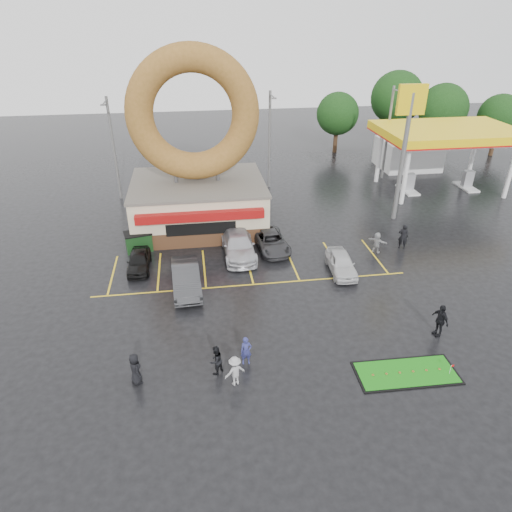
{
  "coord_description": "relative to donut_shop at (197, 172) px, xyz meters",
  "views": [
    {
      "loc": [
        -3.38,
        -20.87,
        15.4
      ],
      "look_at": [
        0.12,
        3.12,
        2.2
      ],
      "focal_mm": 32.0,
      "sensor_mm": 36.0,
      "label": 1
    }
  ],
  "objects": [
    {
      "name": "person_walker_near",
      "position": [
        12.3,
        -6.48,
        -3.7
      ],
      "size": [
        1.33,
        1.3,
        1.52
      ],
      "primitive_type": "imported",
      "rotation": [
        0.0,
        0.0,
        2.38
      ],
      "color": "#969699",
      "rests_on": "ground"
    },
    {
      "name": "streetlight_left",
      "position": [
        -7.0,
        6.95,
        0.32
      ],
      "size": [
        0.4,
        2.21,
        9.0
      ],
      "color": "slate",
      "rests_on": "ground"
    },
    {
      "name": "car_grey",
      "position": [
        4.94,
        -4.97,
        -3.84
      ],
      "size": [
        2.42,
        4.64,
        1.25
      ],
      "primitive_type": "imported",
      "rotation": [
        0.0,
        0.0,
        0.08
      ],
      "color": "#323235",
      "rests_on": "ground"
    },
    {
      "name": "donut_shop",
      "position": [
        0.0,
        0.0,
        0.0
      ],
      "size": [
        10.2,
        8.7,
        13.5
      ],
      "color": "#472B19",
      "rests_on": "ground"
    },
    {
      "name": "person_hoodie",
      "position": [
        0.95,
        -18.05,
        -3.69
      ],
      "size": [
        1.14,
        0.9,
        1.55
      ],
      "primitive_type": "imported",
      "rotation": [
        0.0,
        0.0,
        3.51
      ],
      "color": "#939396",
      "rests_on": "ground"
    },
    {
      "name": "car_white",
      "position": [
        8.95,
        -8.82,
        -3.81
      ],
      "size": [
        1.78,
        3.94,
        1.31
      ],
      "primitive_type": "imported",
      "rotation": [
        0.0,
        0.0,
        -0.06
      ],
      "color": "silver",
      "rests_on": "ground"
    },
    {
      "name": "tree_far_a",
      "position": [
        29.0,
        17.03,
        0.72
      ],
      "size": [
        5.6,
        5.6,
        8.0
      ],
      "color": "#332114",
      "rests_on": "ground"
    },
    {
      "name": "tree_far_b",
      "position": [
        35.0,
        15.03,
        0.07
      ],
      "size": [
        4.9,
        4.9,
        7.0
      ],
      "color": "#332114",
      "rests_on": "ground"
    },
    {
      "name": "tree_far_c",
      "position": [
        25.0,
        21.03,
        1.37
      ],
      "size": [
        6.3,
        6.3,
        9.0
      ],
      "color": "#332114",
      "rests_on": "ground"
    },
    {
      "name": "car_black",
      "position": [
        -4.28,
        -6.51,
        -3.86
      ],
      "size": [
        1.48,
        3.59,
        1.22
      ],
      "primitive_type": "imported",
      "rotation": [
        0.0,
        0.0,
        -0.01
      ],
      "color": "black",
      "rests_on": "ground"
    },
    {
      "name": "person_bystander",
      "position": [
        -3.59,
        -17.29,
        -3.65
      ],
      "size": [
        0.8,
        0.94,
        1.63
      ],
      "primitive_type": "imported",
      "rotation": [
        0.0,
        0.0,
        1.99
      ],
      "color": "black",
      "rests_on": "ground"
    },
    {
      "name": "shell_sign",
      "position": [
        16.0,
        -0.97,
        2.91
      ],
      "size": [
        2.2,
        0.36,
        10.6
      ],
      "color": "slate",
      "rests_on": "ground"
    },
    {
      "name": "ground",
      "position": [
        3.0,
        -12.97,
        -4.46
      ],
      "size": [
        120.0,
        120.0,
        0.0
      ],
      "primitive_type": "plane",
      "color": "black",
      "rests_on": "ground"
    },
    {
      "name": "person_cameraman",
      "position": [
        12.03,
        -15.98,
        -3.52
      ],
      "size": [
        0.72,
        1.18,
        1.88
      ],
      "primitive_type": "imported",
      "rotation": [
        0.0,
        0.0,
        -1.32
      ],
      "color": "black",
      "rests_on": "ground"
    },
    {
      "name": "car_silver",
      "position": [
        2.51,
        -5.45,
        -3.69
      ],
      "size": [
        2.21,
        5.33,
        1.54
      ],
      "primitive_type": "imported",
      "rotation": [
        0.0,
        0.0,
        0.01
      ],
      "color": "#B7B6BC",
      "rests_on": "ground"
    },
    {
      "name": "gas_station",
      "position": [
        23.0,
        7.97,
        -0.77
      ],
      "size": [
        12.3,
        13.65,
        5.9
      ],
      "color": "silver",
      "rests_on": "ground"
    },
    {
      "name": "tree_far_d",
      "position": [
        17.0,
        19.03,
        0.07
      ],
      "size": [
        4.9,
        4.9,
        7.0
      ],
      "color": "#332114",
      "rests_on": "ground"
    },
    {
      "name": "person_walker_far",
      "position": [
        14.39,
        -6.16,
        -3.52
      ],
      "size": [
        0.82,
        0.72,
        1.89
      ],
      "primitive_type": "imported",
      "rotation": [
        0.0,
        0.0,
        2.65
      ],
      "color": "black",
      "rests_on": "ground"
    },
    {
      "name": "streetlight_right",
      "position": [
        19.0,
        8.95,
        0.32
      ],
      "size": [
        0.4,
        2.21,
        9.0
      ],
      "color": "slate",
      "rests_on": "ground"
    },
    {
      "name": "streetlight_mid",
      "position": [
        7.0,
        7.95,
        0.32
      ],
      "size": [
        0.4,
        2.21,
        9.0
      ],
      "color": "slate",
      "rests_on": "ground"
    },
    {
      "name": "car_dgrey",
      "position": [
        -1.18,
        -9.47,
        -3.68
      ],
      "size": [
        1.91,
        4.85,
        1.57
      ],
      "primitive_type": "imported",
      "rotation": [
        0.0,
        0.0,
        0.05
      ],
      "color": "#303133",
      "rests_on": "ground"
    },
    {
      "name": "person_blackjkt",
      "position": [
        0.13,
        -17.18,
        -3.7
      ],
      "size": [
        0.94,
        0.93,
        1.53
      ],
      "primitive_type": "imported",
      "rotation": [
        0.0,
        0.0,
        3.9
      ],
      "color": "black",
      "rests_on": "ground"
    },
    {
      "name": "dumpster",
      "position": [
        -4.5,
        -3.71,
        -3.81
      ],
      "size": [
        2.01,
        1.55,
        1.3
      ],
      "primitive_type": "cube",
      "rotation": [
        0.0,
        0.0,
        0.21
      ],
      "color": "#173C18",
      "rests_on": "ground"
    },
    {
      "name": "putting_green",
      "position": [
        9.13,
        -18.56,
        -4.43
      ],
      "size": [
        4.93,
        2.22,
        0.61
      ],
      "color": "black",
      "rests_on": "ground"
    },
    {
      "name": "person_blue",
      "position": [
        1.63,
        -16.72,
        -3.7
      ],
      "size": [
        0.57,
        0.38,
        1.52
      ],
      "primitive_type": "imported",
      "rotation": [
        0.0,
        0.0,
        0.03
      ],
      "color": "navy",
      "rests_on": "ground"
    }
  ]
}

